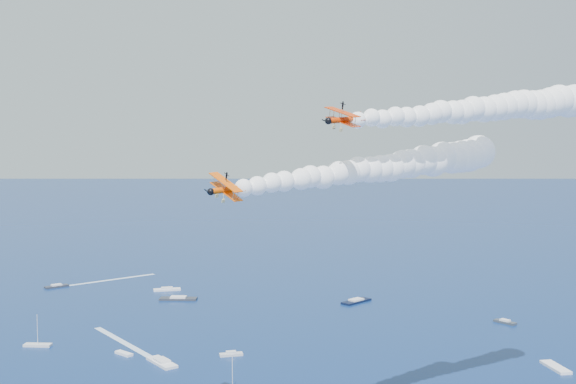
{
  "coord_description": "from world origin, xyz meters",
  "views": [
    {
      "loc": [
        -12.97,
        -94.78,
        58.71
      ],
      "look_at": [
        -4.93,
        15.27,
        50.14
      ],
      "focal_mm": 44.54,
      "sensor_mm": 36.0,
      "label": 1
    }
  ],
  "objects": [
    {
      "name": "smoke_trail_lead",
      "position": [
        31.32,
        33.08,
        63.72
      ],
      "size": [
        63.45,
        53.3,
        11.19
      ],
      "primitive_type": null,
      "rotation": [
        0.0,
        0.0,
        3.62
      ],
      "color": "white"
    },
    {
      "name": "spectator_boats",
      "position": [
        -11.32,
        99.25,
        0.35
      ],
      "size": [
        223.6,
        167.12,
        0.7
      ],
      "color": "#323842",
      "rests_on": "ground"
    },
    {
      "name": "boat_wakes",
      "position": [
        7.63,
        130.18,
        0.03
      ],
      "size": [
        227.18,
        142.39,
        0.04
      ],
      "color": "white",
      "rests_on": "ground"
    },
    {
      "name": "smoke_trail_trail",
      "position": [
        11.33,
        27.6,
        53.19
      ],
      "size": [
        63.67,
        58.54,
        11.19
      ],
      "primitive_type": null,
      "rotation": [
        0.0,
        0.0,
        3.71
      ],
      "color": "white"
    },
    {
      "name": "biplane_lead",
      "position": [
        4.38,
        19.21,
        61.41
      ],
      "size": [
        10.02,
        11.03,
        6.89
      ],
      "primitive_type": null,
      "rotation": [
        -0.23,
        0.07,
        3.62
      ],
      "color": "#E33704"
    },
    {
      "name": "biplane_trail",
      "position": [
        -14.23,
        11.33,
        50.88
      ],
      "size": [
        10.03,
        10.78,
        7.18
      ],
      "primitive_type": null,
      "rotation": [
        -0.35,
        0.07,
        3.71
      ],
      "color": "#EE5405"
    }
  ]
}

